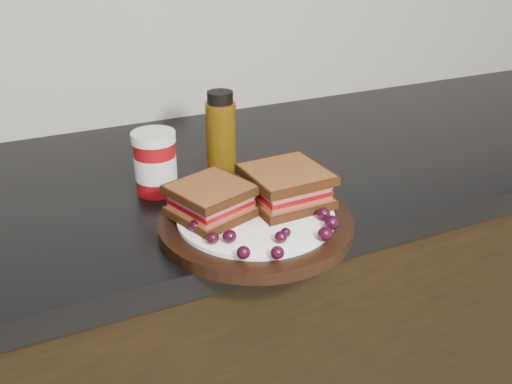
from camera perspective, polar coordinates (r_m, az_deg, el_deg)
base_cabinets at (r=1.30m, az=-0.92°, el=-16.43°), size 3.96×0.58×0.86m
countertop at (r=1.05m, az=-1.10°, el=1.93°), size 3.98×0.60×0.04m
plate at (r=0.82m, az=0.00°, el=-3.19°), size 0.28×0.28×0.02m
sandwich_left at (r=0.81m, az=-4.52°, el=-0.85°), size 0.13×0.13×0.05m
sandwich_right at (r=0.84m, az=3.00°, el=0.60°), size 0.12×0.12×0.05m
grape_0 at (r=0.74m, az=-4.37°, el=-4.61°), size 0.02×0.02×0.02m
grape_1 at (r=0.75m, az=-2.66°, el=-4.45°), size 0.02×0.02×0.02m
grape_2 at (r=0.71m, az=-1.26°, el=-6.07°), size 0.02×0.02×0.02m
grape_3 at (r=0.71m, az=2.15°, el=-6.08°), size 0.02×0.02×0.02m
grape_4 at (r=0.75m, az=2.50°, el=-4.52°), size 0.02×0.02×0.02m
grape_5 at (r=0.76m, az=2.99°, el=-4.06°), size 0.01×0.01×0.01m
grape_6 at (r=0.75m, az=6.93°, el=-4.19°), size 0.02×0.02×0.02m
grape_7 at (r=0.78m, az=7.58°, el=-3.05°), size 0.02×0.02×0.02m
grape_8 at (r=0.80m, az=6.76°, el=-2.15°), size 0.02×0.02×0.02m
grape_9 at (r=0.82m, az=4.09°, el=-1.52°), size 0.02×0.02×0.02m
grape_10 at (r=0.86m, az=3.88°, el=-0.08°), size 0.02×0.02×0.02m
grape_11 at (r=0.85m, az=2.64°, el=-0.37°), size 0.02×0.02×0.01m
grape_12 at (r=0.87m, az=1.27°, el=0.34°), size 0.02×0.02×0.01m
grape_13 at (r=0.82m, az=-6.34°, el=-1.78°), size 0.02×0.02×0.02m
grape_14 at (r=0.81m, az=-5.46°, el=-1.97°), size 0.02×0.02×0.02m
grape_15 at (r=0.78m, az=-4.59°, el=-3.12°), size 0.02×0.02×0.02m
grape_16 at (r=0.83m, az=-4.68°, el=-1.36°), size 0.02×0.02×0.01m
grape_17 at (r=0.81m, az=-5.17°, el=-1.66°), size 0.02×0.02×0.02m
grape_18 at (r=0.78m, az=-6.10°, el=-3.36°), size 0.02×0.02×0.02m
condiment_jar at (r=0.93m, az=-10.03°, el=2.91°), size 0.09×0.09×0.10m
oil_bottle at (r=0.98m, az=-3.52°, el=5.92°), size 0.06×0.06×0.15m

